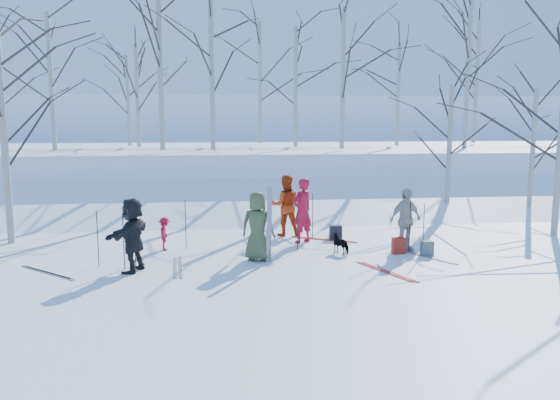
{
  "coord_description": "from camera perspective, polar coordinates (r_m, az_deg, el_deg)",
  "views": [
    {
      "loc": [
        -1.64,
        -12.95,
        3.47
      ],
      "look_at": [
        0.0,
        1.5,
        1.3
      ],
      "focal_mm": 35.0,
      "sensor_mm": 36.0,
      "label": 1
    }
  ],
  "objects": [
    {
      "name": "upright_ski_left",
      "position": [
        13.15,
        -1.25,
        -2.56
      ],
      "size": [
        0.12,
        0.17,
        1.9
      ],
      "primitive_type": "cube",
      "rotation": [
        0.07,
        0.0,
        0.33
      ],
      "color": "silver",
      "rests_on": "ground"
    },
    {
      "name": "ski_pole_f",
      "position": [
        13.11,
        -16.02,
        -4.18
      ],
      "size": [
        0.02,
        0.02,
        1.34
      ],
      "primitive_type": "cylinder",
      "color": "black",
      "rests_on": "ground"
    },
    {
      "name": "ski_pole_b",
      "position": [
        14.45,
        1.87,
        -2.69
      ],
      "size": [
        0.02,
        0.02,
        1.34
      ],
      "primitive_type": "cylinder",
      "color": "black",
      "rests_on": "ground"
    },
    {
      "name": "birch_edge_a",
      "position": [
        16.86,
        -26.88,
        5.77
      ],
      "size": [
        4.71,
        4.71,
        5.88
      ],
      "primitive_type": null,
      "color": "silver",
      "rests_on": "ground"
    },
    {
      "name": "birch_plateau_a",
      "position": [
        25.54,
        -14.69,
        10.51
      ],
      "size": [
        3.81,
        3.81,
        4.59
      ],
      "primitive_type": null,
      "color": "silver",
      "rests_on": "snow_plateau"
    },
    {
      "name": "ski_pair_a",
      "position": [
        15.87,
        4.63,
        -4.13
      ],
      "size": [
        1.81,
        2.07,
        0.02
      ],
      "primitive_type": null,
      "rotation": [
        0.0,
        0.0,
        1.07
      ],
      "color": "#B41C19",
      "rests_on": "ground"
    },
    {
      "name": "ski_pole_d",
      "position": [
        14.86,
        -9.83,
        -2.5
      ],
      "size": [
        0.02,
        0.02,
        1.34
      ],
      "primitive_type": "cylinder",
      "color": "black",
      "rests_on": "ground"
    },
    {
      "name": "birch_edge_c",
      "position": [
        21.44,
        24.88,
        4.47
      ],
      "size": [
        3.77,
        3.77,
        4.52
      ],
      "primitive_type": null,
      "color": "silver",
      "rests_on": "ground"
    },
    {
      "name": "ski_pole_i",
      "position": [
        13.59,
        -18.51,
        -3.85
      ],
      "size": [
        0.02,
        0.02,
        1.34
      ],
      "primitive_type": "cylinder",
      "color": "black",
      "rests_on": "ground"
    },
    {
      "name": "ski_pair_c",
      "position": [
        14.44,
        14.86,
        -5.67
      ],
      "size": [
        1.79,
        2.07,
        0.02
      ],
      "primitive_type": null,
      "rotation": [
        0.0,
        0.0,
        0.49
      ],
      "color": "silver",
      "rests_on": "ground"
    },
    {
      "name": "ground",
      "position": [
        13.5,
        0.72,
        -6.4
      ],
      "size": [
        120.0,
        120.0,
        0.0
      ],
      "primitive_type": "plane",
      "color": "white",
      "rests_on": "ground"
    },
    {
      "name": "birch_plateau_k",
      "position": [
        25.16,
        -22.83,
        11.34
      ],
      "size": [
        4.53,
        4.53,
        5.62
      ],
      "primitive_type": null,
      "color": "silver",
      "rests_on": "snow_plateau"
    },
    {
      "name": "birch_plateau_f",
      "position": [
        26.7,
        19.03,
        12.35
      ],
      "size": [
        5.19,
        5.19,
        6.56
      ],
      "primitive_type": null,
      "color": "silver",
      "rests_on": "snow_plateau"
    },
    {
      "name": "upright_ski_right",
      "position": [
        13.22,
        -1.02,
        -2.5
      ],
      "size": [
        0.09,
        0.23,
        1.89
      ],
      "primitive_type": "cube",
      "rotation": [
        0.1,
        0.0,
        0.08
      ],
      "color": "silver",
      "rests_on": "ground"
    },
    {
      "name": "ski_pair_b",
      "position": [
        12.8,
        11.03,
        -7.35
      ],
      "size": [
        1.6,
        2.05,
        0.02
      ],
      "primitive_type": null,
      "rotation": [
        0.0,
        0.0,
        0.41
      ],
      "color": "#B41C19",
      "rests_on": "ground"
    },
    {
      "name": "skier_grey_west",
      "position": [
        12.88,
        -15.15,
        -3.55
      ],
      "size": [
        1.04,
        1.65,
        1.7
      ],
      "primitive_type": "imported",
      "rotation": [
        0.0,
        0.0,
        4.34
      ],
      "color": "black",
      "rests_on": "ground"
    },
    {
      "name": "snow_ramp",
      "position": [
        20.29,
        -1.75,
        -0.94
      ],
      "size": [
        70.0,
        9.49,
        4.12
      ],
      "primitive_type": "cube",
      "rotation": [
        0.3,
        0.0,
        0.0
      ],
      "color": "white",
      "rests_on": "ground"
    },
    {
      "name": "birch_plateau_e",
      "position": [
        31.15,
        19.84,
        11.48
      ],
      "size": [
        5.04,
        5.04,
        6.34
      ],
      "primitive_type": null,
      "color": "silver",
      "rests_on": "snow_plateau"
    },
    {
      "name": "birch_plateau_j",
      "position": [
        23.87,
        6.59,
        12.45
      ],
      "size": [
        4.72,
        4.72,
        5.88
      ],
      "primitive_type": null,
      "color": "silver",
      "rests_on": "snow_plateau"
    },
    {
      "name": "birch_plateau_h",
      "position": [
        25.24,
        1.64,
        11.69
      ],
      "size": [
        4.35,
        4.35,
        5.36
      ],
      "primitive_type": null,
      "color": "silver",
      "rests_on": "snow_plateau"
    },
    {
      "name": "ski_pole_h",
      "position": [
        15.93,
        3.43,
        -1.65
      ],
      "size": [
        0.02,
        0.02,
        1.34
      ],
      "primitive_type": "cylinder",
      "color": "black",
      "rests_on": "ground"
    },
    {
      "name": "far_hill",
      "position": [
        50.99,
        -4.66,
        6.8
      ],
      "size": [
        90.0,
        30.0,
        6.0
      ],
      "primitive_type": "cube",
      "color": "white",
      "rests_on": "ground"
    },
    {
      "name": "snow_plateau",
      "position": [
        30.09,
        -3.34,
        3.76
      ],
      "size": [
        70.0,
        18.0,
        2.2
      ],
      "primitive_type": "cube",
      "color": "white",
      "rests_on": "ground"
    },
    {
      "name": "birch_edge_e",
      "position": [
        20.39,
        17.26,
        4.9
      ],
      "size": [
        3.86,
        3.86,
        4.66
      ],
      "primitive_type": null,
      "color": "silver",
      "rests_on": "ground"
    },
    {
      "name": "backpack_grey",
      "position": [
        14.49,
        15.11,
        -4.89
      ],
      "size": [
        0.3,
        0.2,
        0.38
      ],
      "primitive_type": "cube",
      "color": "#55585C",
      "rests_on": "ground"
    },
    {
      "name": "dog",
      "position": [
        14.28,
        6.44,
        -4.57
      ],
      "size": [
        0.57,
        0.66,
        0.52
      ],
      "primitive_type": "imported",
      "rotation": [
        0.0,
        0.0,
        3.74
      ],
      "color": "black",
      "rests_on": "ground"
    },
    {
      "name": "birch_plateau_l",
      "position": [
        23.05,
        -7.14,
        13.15
      ],
      "size": [
        5.04,
        5.04,
        6.34
      ],
      "primitive_type": null,
      "color": "silver",
      "rests_on": "snow_plateau"
    },
    {
      "name": "ski_pole_a",
      "position": [
        14.65,
        13.41,
        -2.76
      ],
      "size": [
        0.02,
        0.02,
        1.34
      ],
      "primitive_type": "cylinder",
      "color": "black",
      "rests_on": "ground"
    },
    {
      "name": "backpack_dark",
      "position": [
        16.0,
        5.83,
        -3.35
      ],
      "size": [
        0.34,
        0.24,
        0.4
      ],
      "primitive_type": "cube",
      "color": "black",
      "rests_on": "ground"
    },
    {
      "name": "backpack_red",
      "position": [
        14.52,
        12.28,
        -4.68
      ],
      "size": [
        0.32,
        0.22,
        0.42
      ],
      "primitive_type": "cube",
      "color": "maroon",
      "rests_on": "ground"
    },
    {
      "name": "skier_red_seated",
      "position": [
        14.82,
        -11.94,
        -3.47
      ],
      "size": [
        0.35,
        0.59,
        0.89
      ],
      "primitive_type": "imported",
      "rotation": [
        0.0,
        0.0,
        1.61
      ],
      "color": "#B01029",
      "rests_on": "ground"
    },
    {
      "name": "birch_plateau_i",
      "position": [
        23.08,
        -12.42,
        14.05
      ],
      "size": [
        5.62,
        5.62,
        7.18
      ],
      "primitive_type": null,
      "color": "silver",
      "rests_on": "snow_plateau"
    },
    {
      "name": "ski_pair_e",
      "position": [
        13.18,
        -10.61,
        -6.88
      ],
      "size": [
        0.48,
        1.93,
        0.02
      ],
      "primitive_type": null,
      "rotation": [
        0.0,
        0.0,
        0.07
      ],
      "color": "silver",
      "rests_on": "ground"
    },
    {
      "name": "ski_pole_c",
      "position": [
        13.47,
        -14.96,
        -3.8
      ],
      "size": [
        0.02,
        0.02,
        1.34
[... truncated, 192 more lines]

